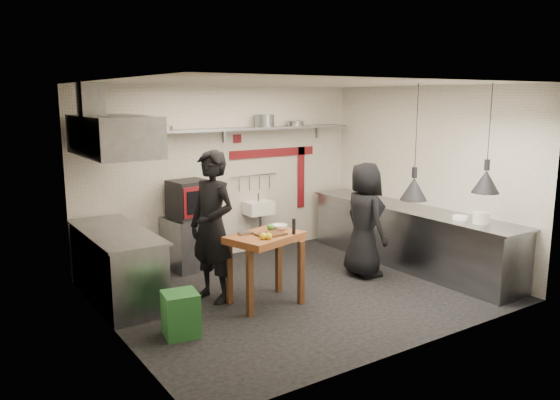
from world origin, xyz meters
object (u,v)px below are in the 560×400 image
oven_stand (191,242)px  chef_left (212,227)px  combi_oven (190,199)px  chef_right (365,220)px  green_bin (181,314)px  prep_table (265,269)px

oven_stand → chef_left: (-0.34, -1.45, 0.58)m
oven_stand → chef_left: 1.60m
oven_stand → combi_oven: size_ratio=1.38×
combi_oven → chef_right: bearing=-48.3°
combi_oven → green_bin: combi_oven is taller
chef_left → green_bin: bearing=-62.2°
combi_oven → chef_right: 2.67m
chef_left → chef_right: size_ratio=1.16×
green_bin → prep_table: prep_table is taller
chef_left → oven_stand: bearing=150.1°
prep_table → chef_left: size_ratio=0.47×
prep_table → chef_right: chef_right is taller
green_bin → chef_right: bearing=8.3°
prep_table → chef_right: size_ratio=0.54×
combi_oven → chef_left: 1.47m
oven_stand → green_bin: oven_stand is taller
chef_left → chef_right: bearing=65.4°
combi_oven → chef_left: chef_left is taller
green_bin → chef_left: 1.34m
prep_table → chef_right: 1.88m
prep_table → chef_right: bearing=-11.0°
oven_stand → green_bin: 2.51m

